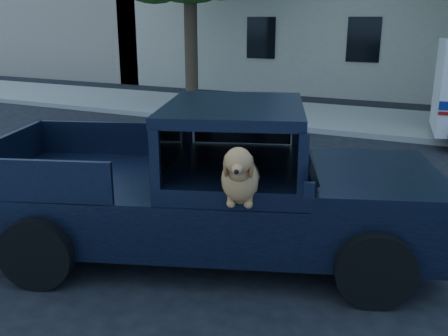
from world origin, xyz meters
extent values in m
plane|color=black|center=(0.00, 0.00, 0.00)|extent=(120.00, 120.00, 0.00)
cube|color=gray|center=(0.00, 9.20, 0.07)|extent=(60.00, 4.00, 0.15)
cylinder|color=#332619|center=(-4.00, 9.60, 2.20)|extent=(0.44, 0.44, 4.40)
cube|color=black|center=(1.80, -0.22, 0.67)|extent=(5.89, 3.84, 0.70)
cube|color=black|center=(3.65, 0.44, 1.10)|extent=(2.21, 2.53, 0.17)
cube|color=black|center=(2.05, -0.13, 1.90)|extent=(2.23, 2.46, 0.13)
cube|color=black|center=(2.86, 0.16, 1.53)|extent=(0.87, 1.80, 0.60)
cube|color=black|center=(2.41, -0.51, 0.87)|extent=(0.74, 0.74, 0.40)
cube|color=black|center=(3.30, -1.09, 1.35)|extent=(0.12, 0.09, 0.17)
camera|label=1|loc=(4.53, -5.55, 2.95)|focal=40.00mm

